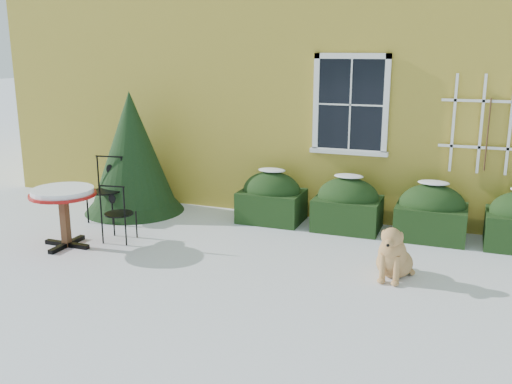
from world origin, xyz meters
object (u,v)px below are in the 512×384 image
at_px(evergreen_shrub, 133,164).
at_px(patio_chair_near, 118,213).
at_px(patio_chair_far, 106,189).
at_px(bistro_table, 63,198).
at_px(dog, 393,256).

xyz_separation_m(evergreen_shrub, patio_chair_near, (0.69, -1.54, -0.41)).
bearing_deg(patio_chair_far, bistro_table, -88.57).
height_order(evergreen_shrub, patio_chair_near, evergreen_shrub).
bearing_deg(patio_chair_near, bistro_table, 30.67).
xyz_separation_m(evergreen_shrub, dog, (4.79, -1.55, -0.57)).
xyz_separation_m(bistro_table, dog, (4.69, 0.47, -0.44)).
relative_size(evergreen_shrub, patio_chair_far, 1.99).
bearing_deg(evergreen_shrub, bistro_table, -87.20).
height_order(patio_chair_near, patio_chair_far, patio_chair_far).
xyz_separation_m(bistro_table, patio_chair_near, (0.59, 0.47, -0.28)).
height_order(patio_chair_far, dog, patio_chair_far).
bearing_deg(bistro_table, patio_chair_near, 38.69).
relative_size(patio_chair_near, patio_chair_far, 0.85).
bearing_deg(evergreen_shrub, patio_chair_near, -65.83).
xyz_separation_m(patio_chair_far, dog, (4.94, -0.93, -0.24)).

